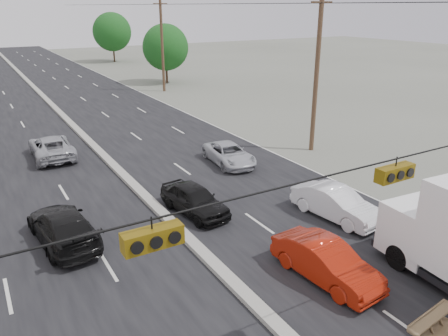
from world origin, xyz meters
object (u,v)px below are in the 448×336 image
Objects in this scene: utility_pole_right_b at (317,73)px; oncoming_near at (63,227)px; tree_right_far at (112,32)px; red_sedan at (326,262)px; queue_car_a at (194,200)px; oncoming_far at (52,147)px; queue_car_b at (336,204)px; tree_right_mid at (165,47)px; utility_pole_right_c at (162,45)px; queue_car_c at (229,154)px.

utility_pole_right_b is 2.03× the size of oncoming_near.
tree_right_far is (3.50, 55.00, -0.15)m from utility_pole_right_b.
red_sedan reaches higher than queue_car_a.
tree_right_far is at bearing -109.98° from oncoming_far.
queue_car_b is (-9.30, -63.28, -4.25)m from tree_right_far.
queue_car_a is (-13.60, -34.60, -3.65)m from tree_right_mid.
utility_pole_right_c reaches higher than red_sedan.
queue_car_b is at bearing -81.59° from queue_car_c.
oncoming_near is (-16.91, -29.34, -4.39)m from utility_pole_right_c.
red_sedan is at bearing 130.53° from oncoming_near.
tree_right_far is at bearing 73.78° from red_sedan.
tree_right_mid reaches higher than queue_car_a.
tree_right_far is 2.02× the size of queue_car_a.
utility_pole_right_c is at bearing 72.62° from queue_car_b.
tree_right_far is (1.00, 25.00, 0.62)m from tree_right_mid.
queue_car_c is 11.69m from oncoming_near.
oncoming_far is at bearing 114.29° from queue_car_b.
red_sedan is 12.46m from queue_car_c.
oncoming_far is at bearing -130.54° from utility_pole_right_c.
tree_right_mid reaches higher than queue_car_c.
queue_car_b is (-5.80, -8.28, -4.40)m from utility_pole_right_b.
utility_pole_right_b is 17.44m from oncoming_far.
tree_right_mid is 31.09m from queue_car_c.
tree_right_far reaches higher than red_sedan.
queue_car_c is at bearing 37.77° from queue_car_a.
utility_pole_right_c is at bearing -116.57° from tree_right_mid.
utility_pole_right_b is 2.36× the size of red_sedan.
utility_pole_right_c reaches higher than oncoming_near.
queue_car_a is (-11.10, -29.60, -4.42)m from utility_pole_right_c.
queue_car_a is at bearing -110.55° from utility_pole_right_c.
red_sedan is (-13.00, -66.63, -4.26)m from tree_right_far.
queue_car_a is (-14.60, -59.60, -4.27)m from tree_right_far.
oncoming_near is at bearing 169.50° from queue_car_a.
red_sedan is (-12.00, -41.63, -3.64)m from tree_right_mid.
oncoming_far reaches higher than queue_car_c.
queue_car_b is at bearing 123.24° from oncoming_far.
oncoming_far is (-9.11, 6.69, 0.10)m from queue_car_c.
utility_pole_right_c is 2.03× the size of oncoming_near.
tree_right_mid is 1.69× the size of red_sedan.
tree_right_far is at bearing 87.71° from tree_right_mid.
tree_right_far is 1.85× the size of queue_car_c.
red_sedan is 10.39m from oncoming_near.
oncoming_near reaches higher than queue_car_c.
tree_right_mid reaches higher than oncoming_near.
tree_right_mid is 1.40× the size of oncoming_far.
tree_right_far reaches higher than oncoming_near.
red_sedan is (-9.50, -11.63, -4.41)m from utility_pole_right_b.
queue_car_c is at bearing 69.53° from red_sedan.
queue_car_b is 11.78m from oncoming_near.
queue_car_c is at bearing 85.23° from queue_car_b.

